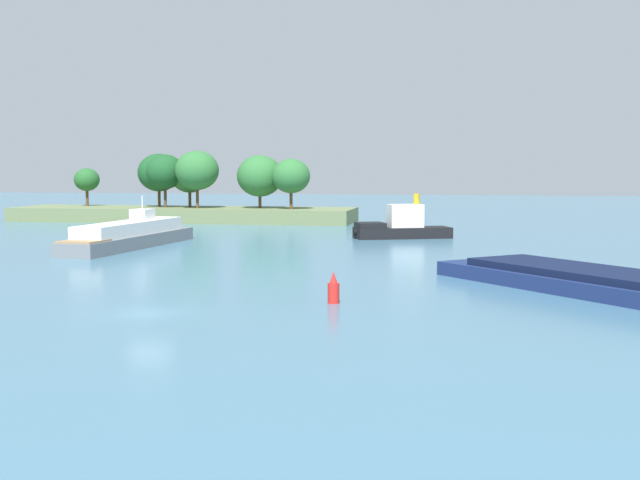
{
  "coord_description": "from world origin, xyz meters",
  "views": [
    {
      "loc": [
        17.62,
        -44.27,
        8.13
      ],
      "look_at": [
        3.39,
        34.47,
        1.2
      ],
      "focal_mm": 47.99,
      "sensor_mm": 36.0,
      "label": 1
    }
  ],
  "objects": [
    {
      "name": "ground_plane",
      "position": [
        0.0,
        0.0,
        0.0
      ],
      "size": [
        400.0,
        400.0,
        0.0
      ],
      "primitive_type": "plane",
      "color": "teal"
    },
    {
      "name": "cargo_barge",
      "position": [
        27.46,
        10.23,
        0.87
      ],
      "size": [
        23.88,
        26.47,
        5.6
      ],
      "color": "navy",
      "rests_on": "ground"
    },
    {
      "name": "white_riverboat",
      "position": [
        -16.22,
        36.04,
        1.23
      ],
      "size": [
        5.78,
        22.39,
        5.12
      ],
      "color": "slate",
      "rests_on": "ground"
    },
    {
      "name": "tugboat",
      "position": [
        9.49,
        52.19,
        1.28
      ],
      "size": [
        11.35,
        7.27,
        5.02
      ],
      "color": "black",
      "rests_on": "ground"
    },
    {
      "name": "channel_buoy_red",
      "position": [
        9.47,
        5.35,
        0.81
      ],
      "size": [
        0.7,
        0.7,
        1.9
      ],
      "color": "red",
      "rests_on": "ground"
    },
    {
      "name": "treeline_island",
      "position": [
        -23.16,
        76.4,
        4.0
      ],
      "size": [
        50.57,
        12.22,
        10.37
      ],
      "color": "#66754C",
      "rests_on": "ground"
    }
  ]
}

